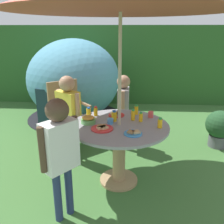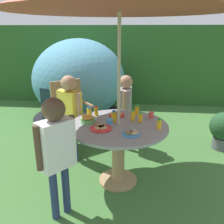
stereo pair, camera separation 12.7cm
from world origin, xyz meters
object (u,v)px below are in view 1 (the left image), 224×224
(snack_bowl, at_px, (88,120))
(plate_near_right, at_px, (133,133))
(potted_plant, at_px, (219,127))
(juice_bottle_far_right, at_px, (114,116))
(dome_tent, at_px, (74,80))
(juice_bottle_center_front, at_px, (141,117))
(plate_far_left, at_px, (116,115))
(child_in_yellow_shirt, at_px, (68,108))
(juice_bottle_near_left, at_px, (133,115))
(juice_bottle_center_back, at_px, (89,112))
(juice_bottle_mid_right, at_px, (96,111))
(plate_front_edge, at_px, (102,128))
(child_in_white_shirt, at_px, (60,146))
(cup_far, at_px, (151,114))
(child_in_grey_shirt, at_px, (123,103))
(garden_table, at_px, (119,140))
(cup_near, at_px, (110,121))
(wooden_chair, at_px, (67,111))
(juice_bottle_mid_left, at_px, (160,123))
(juice_bottle_back_edge, at_px, (136,110))

(snack_bowl, height_order, plate_near_right, snack_bowl)
(potted_plant, distance_m, juice_bottle_far_right, 1.88)
(dome_tent, relative_size, juice_bottle_center_front, 21.07)
(potted_plant, relative_size, plate_far_left, 2.94)
(child_in_yellow_shirt, distance_m, juice_bottle_center_front, 1.00)
(juice_bottle_near_left, distance_m, juice_bottle_center_back, 0.55)
(juice_bottle_mid_right, bearing_deg, potted_plant, 22.16)
(dome_tent, distance_m, plate_far_left, 2.16)
(dome_tent, height_order, plate_front_edge, dome_tent)
(juice_bottle_far_right, xyz_separation_m, juice_bottle_center_front, (0.31, 0.01, -0.01))
(juice_bottle_far_right, bearing_deg, child_in_white_shirt, -121.53)
(snack_bowl, distance_m, cup_far, 0.76)
(child_in_grey_shirt, bearing_deg, child_in_white_shirt, -17.47)
(snack_bowl, relative_size, plate_front_edge, 0.70)
(plate_far_left, bearing_deg, juice_bottle_mid_right, -176.51)
(snack_bowl, bearing_deg, juice_bottle_far_right, 14.82)
(juice_bottle_center_back, bearing_deg, potted_plant, 22.21)
(dome_tent, xyz_separation_m, snack_bowl, (0.62, -2.22, -0.01))
(dome_tent, height_order, snack_bowl, dome_tent)
(child_in_white_shirt, height_order, plate_far_left, child_in_white_shirt)
(garden_table, bearing_deg, plate_front_edge, -142.00)
(child_in_white_shirt, relative_size, cup_near, 17.39)
(juice_bottle_mid_right, bearing_deg, juice_bottle_far_right, -36.41)
(snack_bowl, relative_size, juice_bottle_mid_right, 1.37)
(juice_bottle_far_right, bearing_deg, juice_bottle_near_left, 11.96)
(juice_bottle_center_front, relative_size, juice_bottle_center_back, 0.97)
(plate_far_left, relative_size, plate_front_edge, 0.84)
(child_in_white_shirt, xyz_separation_m, plate_near_right, (0.66, 0.37, -0.02))
(plate_near_right, relative_size, plate_far_left, 0.95)
(wooden_chair, bearing_deg, child_in_white_shirt, -118.71)
(child_in_white_shirt, distance_m, cup_far, 1.25)
(juice_bottle_far_right, bearing_deg, plate_front_edge, -115.15)
(juice_bottle_near_left, height_order, juice_bottle_mid_right, juice_bottle_near_left)
(garden_table, xyz_separation_m, child_in_yellow_shirt, (-0.69, 0.48, 0.21))
(child_in_yellow_shirt, bearing_deg, juice_bottle_far_right, 4.17)
(snack_bowl, bearing_deg, child_in_grey_shirt, 66.54)
(juice_bottle_far_right, height_order, juice_bottle_center_back, juice_bottle_far_right)
(garden_table, distance_m, plate_near_right, 0.35)
(plate_front_edge, distance_m, juice_bottle_mid_left, 0.63)
(juice_bottle_back_edge, bearing_deg, child_in_yellow_shirt, 172.77)
(snack_bowl, height_order, juice_bottle_back_edge, juice_bottle_back_edge)
(dome_tent, height_order, child_in_grey_shirt, dome_tent)
(snack_bowl, distance_m, plate_front_edge, 0.25)
(snack_bowl, height_order, juice_bottle_center_back, juice_bottle_center_back)
(garden_table, bearing_deg, wooden_chair, 130.24)
(child_in_grey_shirt, height_order, juice_bottle_center_front, child_in_grey_shirt)
(garden_table, height_order, cup_near, cup_near)
(snack_bowl, relative_size, juice_bottle_center_front, 1.45)
(juice_bottle_mid_left, bearing_deg, juice_bottle_near_left, 142.83)
(child_in_yellow_shirt, height_order, snack_bowl, child_in_yellow_shirt)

